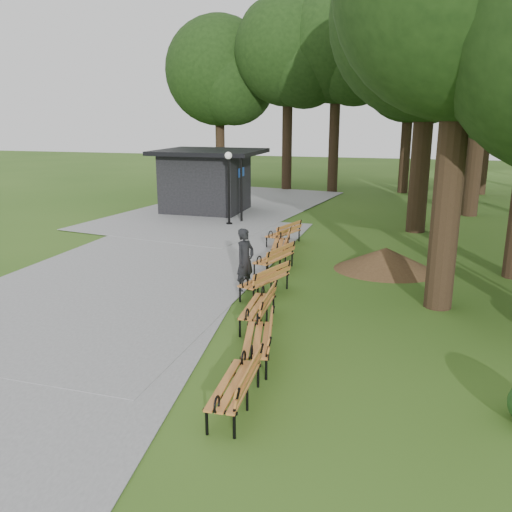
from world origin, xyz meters
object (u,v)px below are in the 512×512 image
(lamp_post, at_px, (229,173))
(bench_4, at_px, (274,258))
(bench_3, at_px, (264,280))
(bench_5, at_px, (281,244))
(dirt_mound, at_px, (386,259))
(kiosk, at_px, (205,181))
(person, at_px, (245,260))
(lawn_tree_4, at_px, (488,29))
(bench_6, at_px, (283,233))
(bench_0, at_px, (234,385))
(bench_2, at_px, (258,307))
(lawn_tree_2, at_px, (432,18))
(bench_1, at_px, (257,340))

(lamp_post, height_order, bench_4, lamp_post)
(bench_3, xyz_separation_m, bench_5, (-0.47, 4.18, 0.00))
(lamp_post, height_order, dirt_mound, lamp_post)
(bench_4, height_order, bench_5, same)
(bench_5, bearing_deg, kiosk, -152.51)
(person, height_order, lawn_tree_4, lawn_tree_4)
(person, height_order, bench_6, person)
(dirt_mound, distance_m, bench_0, 9.41)
(bench_0, distance_m, bench_6, 11.83)
(bench_2, relative_size, bench_6, 1.00)
(lawn_tree_2, bearing_deg, lawn_tree_4, 59.96)
(dirt_mound, height_order, bench_2, bench_2)
(bench_1, relative_size, lawn_tree_2, 0.15)
(bench_1, bearing_deg, bench_0, -7.89)
(kiosk, bearing_deg, lawn_tree_4, 11.61)
(lamp_post, relative_size, lawn_tree_4, 0.28)
(person, bearing_deg, lawn_tree_4, -4.31)
(person, distance_m, bench_0, 6.25)
(dirt_mound, bearing_deg, person, -140.22)
(bench_6, bearing_deg, bench_4, 26.77)
(person, xyz_separation_m, bench_1, (1.44, -4.14, -0.45))
(lamp_post, bearing_deg, bench_0, -71.97)
(person, height_order, bench_2, person)
(person, height_order, bench_5, person)
(bench_0, relative_size, lawn_tree_4, 0.16)
(person, relative_size, bench_2, 0.94)
(kiosk, height_order, bench_5, kiosk)
(bench_2, height_order, bench_5, same)
(lawn_tree_2, bearing_deg, dirt_mound, -99.41)
(bench_2, bearing_deg, bench_0, 6.89)
(bench_0, xyz_separation_m, bench_4, (-1.21, 8.12, 0.00))
(bench_2, height_order, bench_4, same)
(dirt_mound, distance_m, bench_5, 3.69)
(bench_1, distance_m, bench_6, 9.94)
(bench_0, relative_size, bench_5, 1.00)
(dirt_mound, xyz_separation_m, lawn_tree_4, (3.68, 10.86, 8.16))
(dirt_mound, bearing_deg, bench_6, 146.46)
(bench_2, bearing_deg, kiosk, -157.38)
(kiosk, xyz_separation_m, bench_1, (6.88, -15.82, -1.12))
(person, bearing_deg, kiosk, 48.61)
(bench_0, xyz_separation_m, bench_2, (-0.58, 3.74, 0.00))
(kiosk, bearing_deg, bench_2, -63.90)
(person, xyz_separation_m, lawn_tree_2, (4.78, 9.42, 7.50))
(lawn_tree_2, bearing_deg, bench_0, -101.82)
(lamp_post, xyz_separation_m, bench_5, (3.39, -4.73, -1.88))
(person, distance_m, bench_1, 4.41)
(bench_0, relative_size, bench_2, 1.00)
(person, bearing_deg, bench_5, 21.55)
(kiosk, xyz_separation_m, bench_0, (6.99, -17.72, -1.12))
(dirt_mound, relative_size, lawn_tree_4, 0.23)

